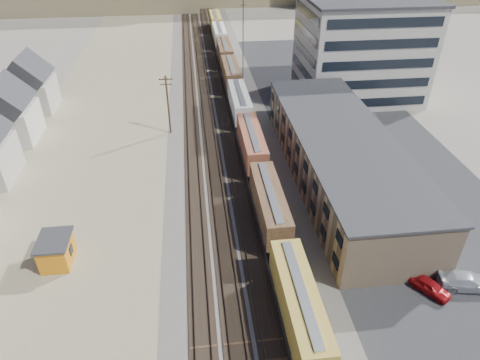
{
  "coord_description": "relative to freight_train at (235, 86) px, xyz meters",
  "views": [
    {
      "loc": [
        -4.53,
        -23.48,
        33.23
      ],
      "look_at": [
        0.86,
        21.82,
        3.0
      ],
      "focal_mm": 32.0,
      "sensor_mm": 36.0,
      "label": 1
    }
  ],
  "objects": [
    {
      "name": "warehouse",
      "position": [
        11.18,
        -29.7,
        0.86
      ],
      "size": [
        12.4,
        40.4,
        7.25
      ],
      "color": "tan",
      "rests_on": "ground"
    },
    {
      "name": "maintenance_shed",
      "position": [
        -23.89,
        -42.11,
        -1.15
      ],
      "size": [
        3.39,
        4.38,
        3.2
      ],
      "color": "#C17112",
      "rests_on": "ground"
    },
    {
      "name": "ground",
      "position": [
        -3.8,
        -54.7,
        -2.79
      ],
      "size": [
        300.0,
        300.0,
        0.0
      ],
      "primitive_type": "plane",
      "color": "#6B6356",
      "rests_on": "ground"
    },
    {
      "name": "freight_train",
      "position": [
        0.0,
        0.0,
        0.0
      ],
      "size": [
        3.0,
        119.74,
        4.46
      ],
      "color": "black",
      "rests_on": "ground"
    },
    {
      "name": "rail_tracks",
      "position": [
        -4.35,
        -4.7,
        -2.68
      ],
      "size": [
        11.4,
        200.0,
        0.24
      ],
      "color": "black",
      "rests_on": "ground"
    },
    {
      "name": "asphalt_lot",
      "position": [
        18.2,
        -19.7,
        -2.77
      ],
      "size": [
        26.0,
        120.0,
        0.04
      ],
      "primitive_type": "cube",
      "color": "#232326",
      "rests_on": "ground"
    },
    {
      "name": "parked_car_blue",
      "position": [
        17.91,
        -11.99,
        -2.13
      ],
      "size": [
        4.36,
        5.2,
        1.32
      ],
      "primitive_type": "imported",
      "rotation": [
        0.0,
        0.0,
        0.55
      ],
      "color": "navy",
      "rests_on": "ground"
    },
    {
      "name": "utility_pole_north",
      "position": [
        -12.3,
        -12.7,
        2.5
      ],
      "size": [
        2.2,
        0.32,
        10.0
      ],
      "color": "#382619",
      "rests_on": "ground"
    },
    {
      "name": "parked_car_red",
      "position": [
        14.08,
        -50.94,
        -2.09
      ],
      "size": [
        3.68,
        4.34,
        1.4
      ],
      "primitive_type": "imported",
      "rotation": [
        0.0,
        0.0,
        0.6
      ],
      "color": "maroon",
      "rests_on": "ground"
    },
    {
      "name": "parked_car_far",
      "position": [
        27.48,
        5.43,
        -2.04
      ],
      "size": [
        2.27,
        4.6,
        1.51
      ],
      "primitive_type": "imported",
      "rotation": [
        0.0,
        0.0,
        0.11
      ],
      "color": "white",
      "rests_on": "ground"
    },
    {
      "name": "dirt_yard",
      "position": [
        -23.8,
        -14.7,
        -2.78
      ],
      "size": [
        24.0,
        180.0,
        0.03
      ],
      "primitive_type": "cube",
      "color": "#817458",
      "rests_on": "ground"
    },
    {
      "name": "ballast_bed",
      "position": [
        -3.8,
        -4.7,
        -2.76
      ],
      "size": [
        18.0,
        200.0,
        0.06
      ],
      "primitive_type": "cube",
      "color": "#4C4742",
      "rests_on": "ground"
    },
    {
      "name": "radio_mast",
      "position": [
        2.2,
        5.3,
        6.33
      ],
      "size": [
        1.2,
        0.16,
        18.0
      ],
      "color": "black",
      "rests_on": "ground"
    },
    {
      "name": "parked_car_silver",
      "position": [
        18.06,
        -50.8,
        -1.94
      ],
      "size": [
        6.24,
        3.55,
        1.7
      ],
      "primitive_type": "imported",
      "rotation": [
        0.0,
        0.0,
        1.36
      ],
      "color": "#A1A3A8",
      "rests_on": "ground"
    },
    {
      "name": "office_tower",
      "position": [
        24.15,
        0.25,
        6.47
      ],
      "size": [
        22.6,
        18.6,
        18.45
      ],
      "color": "#9E998E",
      "rests_on": "ground"
    }
  ]
}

